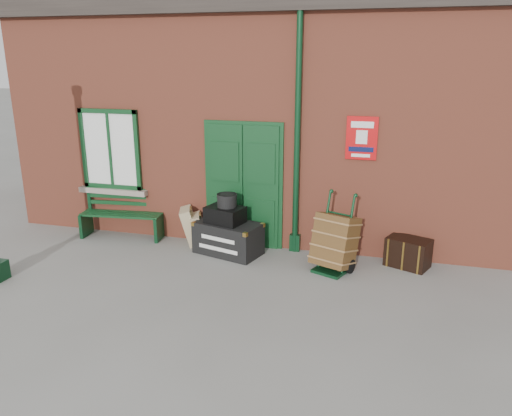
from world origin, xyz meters
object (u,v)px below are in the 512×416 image
(houdini_trunk, at_px, (228,238))
(dark_trunk, at_px, (408,252))
(bench, at_px, (123,212))
(porter_trolley, at_px, (335,242))

(houdini_trunk, height_order, dark_trunk, houdini_trunk)
(bench, height_order, houdini_trunk, bench)
(porter_trolley, relative_size, dark_trunk, 1.87)
(dark_trunk, bearing_deg, houdini_trunk, -152.56)
(bench, distance_m, porter_trolley, 4.12)
(houdini_trunk, xyz_separation_m, dark_trunk, (3.03, 0.24, -0.04))
(bench, xyz_separation_m, dark_trunk, (5.23, -0.07, -0.24))
(bench, distance_m, dark_trunk, 5.24)
(bench, bearing_deg, houdini_trunk, -14.30)
(bench, relative_size, houdini_trunk, 1.40)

